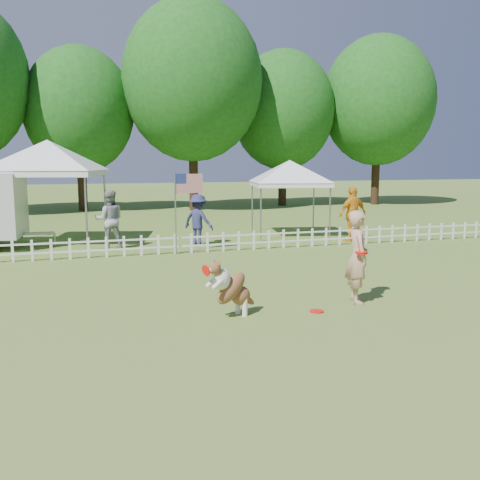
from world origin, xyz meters
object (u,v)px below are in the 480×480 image
Objects in this scene: flag_pole at (176,214)px; spectator_a at (109,220)px; dog at (232,288)px; frisbee_on_turf at (317,311)px; canopy_tent_left at (50,194)px; spectator_b at (198,220)px; canopy_tent_right at (289,199)px; handler at (358,257)px; spectator_c at (353,214)px.

flag_pole reaches higher than spectator_a.
dog is 0.57× the size of spectator_a.
canopy_tent_left is at bearing 115.81° from frisbee_on_turf.
frisbee_on_turf is 8.36m from spectator_b.
flag_pole is 2.42m from spectator_a.
canopy_tent_right reaches higher than spectator_a.
handler is 0.66× the size of canopy_tent_right.
frisbee_on_turf is at bearing 113.14° from spectator_a.
spectator_c is at bearing -14.89° from handler.
frisbee_on_turf is 0.14× the size of spectator_a.
spectator_a is at bearing -27.70° from canopy_tent_left.
spectator_b is (4.60, -1.74, -0.84)m from canopy_tent_left.
canopy_tent_right reaches higher than handler.
spectator_b reaches higher than frisbee_on_turf.
flag_pole is at bearing -138.77° from canopy_tent_right.
spectator_a is 8.16m from spectator_c.
spectator_b is 0.88× the size of spectator_c.
canopy_tent_left reaches higher than flag_pole.
handler is 1.43m from frisbee_on_turf.
dog is 4.08× the size of frisbee_on_turf.
canopy_tent_right is at bearing -167.74° from spectator_a.
spectator_c reaches higher than spectator_b.
spectator_a is (1.78, -1.61, -0.75)m from canopy_tent_left.
spectator_c reaches higher than dog.
spectator_c is (6.61, 7.49, 0.42)m from dog.
spectator_a reaches higher than handler.
canopy_tent_right reaches higher than flag_pole.
canopy_tent_right is 6.63m from spectator_a.
spectator_b is at bearing -6.33° from canopy_tent_left.
handler is 0.74× the size of flag_pole.
spectator_a is (-3.09, 8.45, 0.92)m from frisbee_on_turf.
spectator_a is (-1.79, 1.59, -0.28)m from flag_pole.
spectator_a is (-4.13, 8.06, 0.03)m from handler.
handler reaches higher than frisbee_on_turf.
spectator_c is at bearing -37.53° from canopy_tent_right.
handler is 1.71× the size of dog.
spectator_b is (-0.27, 8.32, 0.83)m from frisbee_on_turf.
flag_pole is 1.28× the size of spectator_c.
dog is 0.44× the size of flag_pole.
spectator_c is (5.03, 7.64, 0.94)m from frisbee_on_turf.
spectator_b is at bearing -150.21° from canopy_tent_right.
canopy_tent_left reaches higher than canopy_tent_right.
flag_pole is at bearing 62.87° from dog.
handler is at bearing 147.73° from spectator_b.
spectator_c is at bearing 177.36° from spectator_a.
spectator_c is (5.30, -0.68, 0.11)m from spectator_b.
spectator_a is 1.11× the size of spectator_b.
frisbee_on_turf is (-1.05, -0.40, -0.89)m from handler.
dog is 6.75m from flag_pole.
handler is at bearing -80.19° from flag_pole.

